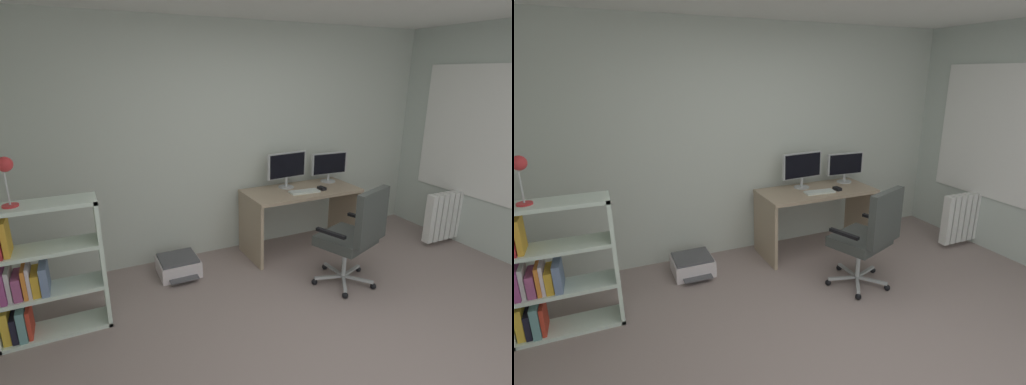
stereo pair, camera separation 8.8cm
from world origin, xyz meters
TOP-DOWN VIEW (x-y plane):
  - ground_plane at (0.00, 0.00)m, footprint 5.12×4.48m
  - wall_back at (0.00, 2.29)m, footprint 5.12×0.10m
  - window_pane at (2.56, 1.22)m, footprint 0.01×1.19m
  - window_frame at (2.55, 1.22)m, footprint 0.02×1.27m
  - desk at (0.66, 1.85)m, footprint 1.32×0.62m
  - monitor_main at (0.54, 1.99)m, footprint 0.51×0.18m
  - monitor_secondary at (1.14, 1.99)m, footprint 0.48×0.18m
  - keyboard at (0.63, 1.73)m, footprint 0.35×0.16m
  - computer_mouse at (0.87, 1.73)m, footprint 0.07×0.11m
  - office_chair at (0.68, 0.89)m, footprint 0.67×0.68m
  - bookshelf at (-2.05, 1.36)m, footprint 0.83×0.30m
  - desk_lamp at (-2.11, 1.36)m, footprint 0.12×0.11m
  - printer at (-0.81, 1.87)m, footprint 0.41×0.48m
  - radiator at (2.46, 1.22)m, footprint 0.81×0.10m

SIDE VIEW (x-z plane):
  - ground_plane at x=0.00m, z-range -0.02..0.00m
  - printer at x=-0.81m, z-range 0.00..0.19m
  - radiator at x=2.46m, z-range 0.06..0.65m
  - bookshelf at x=-2.05m, z-range -0.03..1.08m
  - desk at x=0.66m, z-range 0.17..0.91m
  - office_chair at x=0.68m, z-range 0.05..1.08m
  - keyboard at x=0.63m, z-range 0.75..0.77m
  - computer_mouse at x=0.87m, z-range 0.75..0.78m
  - monitor_secondary at x=1.14m, z-range 0.78..1.14m
  - monitor_main at x=0.54m, z-range 0.79..1.20m
  - wall_back at x=0.00m, z-range 0.00..2.57m
  - desk_lamp at x=-2.11m, z-range 1.19..1.56m
  - window_pane at x=2.56m, z-range 0.67..2.09m
  - window_frame at x=2.55m, z-range 0.63..2.13m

